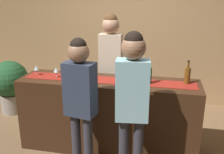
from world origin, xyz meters
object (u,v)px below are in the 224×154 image
wine_bottle_amber (187,75)px  customer_sipping (132,95)px  wine_bottle_green (149,75)px  customer_browsing (80,95)px  potted_plant_tall (10,83)px  bartender (111,59)px  wine_glass_mid_counter (56,70)px  wine_glass_near_customer (36,68)px  wine_glass_far_end (85,70)px

wine_bottle_amber → customer_sipping: 0.94m
wine_bottle_green → customer_browsing: customer_browsing is taller
potted_plant_tall → bartender: bearing=-5.9°
wine_bottle_green → wine_glass_mid_counter: 1.24m
bartender → customer_sipping: 1.34m
bartender → wine_bottle_amber: bearing=156.0°
customer_browsing → potted_plant_tall: 2.30m
wine_glass_near_customer → wine_glass_far_end: size_ratio=1.00×
wine_glass_mid_counter → wine_glass_far_end: (0.37, 0.11, 0.00)m
wine_bottle_amber → wine_glass_near_customer: size_ratio=2.10×
wine_bottle_green → customer_browsing: (-0.71, -0.56, -0.10)m
bartender → potted_plant_tall: bartender is taller
wine_glass_near_customer → bartender: bartender is taller
wine_glass_near_customer → customer_browsing: bearing=-35.6°
wine_bottle_amber → customer_browsing: bearing=-150.8°
wine_bottle_amber → wine_glass_far_end: size_ratio=2.10×
wine_bottle_amber → customer_sipping: (-0.59, -0.73, -0.03)m
wine_bottle_green → wine_glass_far_end: bearing=173.3°
wine_glass_near_customer → customer_browsing: size_ratio=0.09×
wine_glass_near_customer → customer_sipping: 1.58m
wine_bottle_amber → wine_glass_near_customer: 2.02m
wine_bottle_green → wine_glass_mid_counter: bearing=-179.7°
wine_glass_far_end → customer_browsing: bearing=-77.1°
wine_glass_far_end → customer_browsing: size_ratio=0.09×
wine_glass_near_customer → potted_plant_tall: bearing=141.6°
bartender → customer_browsing: bartender is taller
wine_bottle_green → wine_glass_near_customer: wine_bottle_green is taller
potted_plant_tall → customer_browsing: bearing=-37.1°
wine_bottle_green → wine_glass_near_customer: (-1.55, 0.04, -0.01)m
wine_bottle_green → wine_glass_far_end: 0.87m
wine_glass_mid_counter → customer_browsing: 0.77m
wine_bottle_amber → wine_glass_mid_counter: wine_bottle_amber is taller
wine_glass_mid_counter → bartender: size_ratio=0.08×
bartender → potted_plant_tall: 1.99m
wine_glass_near_customer → wine_glass_far_end: (0.68, 0.07, 0.00)m
wine_glass_mid_counter → wine_bottle_green: bearing=0.3°
bartender → potted_plant_tall: size_ratio=1.90×
wine_bottle_amber → wine_glass_mid_counter: size_ratio=2.10×
customer_sipping → wine_glass_near_customer: bearing=147.9°
wine_glass_near_customer → customer_browsing: (0.84, -0.60, -0.09)m
bartender → wine_glass_mid_counter: bearing=45.6°
wine_glass_mid_counter → customer_browsing: size_ratio=0.09×
wine_glass_near_customer → wine_glass_far_end: 0.69m
wine_glass_near_customer → bartender: (0.93, 0.57, 0.04)m
wine_glass_near_customer → wine_glass_far_end: bearing=5.5°
wine_bottle_amber → wine_glass_near_customer: bearing=-178.3°
bartender → customer_sipping: bartender is taller
wine_bottle_green → wine_glass_far_end: size_ratio=2.10×
wine_bottle_green → wine_glass_near_customer: 1.55m
wine_bottle_amber → customer_browsing: 1.36m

